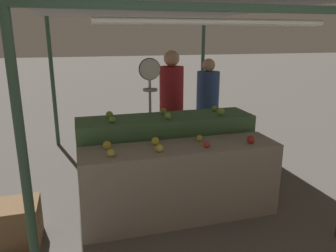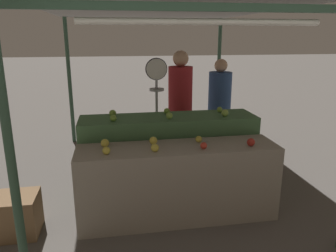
{
  "view_description": "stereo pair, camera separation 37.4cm",
  "coord_description": "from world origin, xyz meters",
  "px_view_note": "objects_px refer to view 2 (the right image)",
  "views": [
    {
      "loc": [
        -1.04,
        -3.17,
        1.99
      ],
      "look_at": [
        -0.06,
        0.3,
        0.99
      ],
      "focal_mm": 35.0,
      "sensor_mm": 36.0,
      "label": 1
    },
    {
      "loc": [
        -0.68,
        -3.25,
        1.99
      ],
      "look_at": [
        -0.06,
        0.3,
        0.99
      ],
      "focal_mm": 35.0,
      "sensor_mm": 36.0,
      "label": 2
    }
  ],
  "objects_px": {
    "person_customer_left": "(219,101)",
    "wooden_crate_side": "(18,215)",
    "produce_scale": "(157,91)",
    "person_vendor_at_scale": "(180,101)"
  },
  "relations": [
    {
      "from": "produce_scale",
      "to": "person_customer_left",
      "type": "distance_m",
      "value": 1.41
    },
    {
      "from": "person_vendor_at_scale",
      "to": "wooden_crate_side",
      "type": "distance_m",
      "value": 2.69
    },
    {
      "from": "person_customer_left",
      "to": "wooden_crate_side",
      "type": "distance_m",
      "value": 3.48
    },
    {
      "from": "produce_scale",
      "to": "person_vendor_at_scale",
      "type": "relative_size",
      "value": 0.95
    },
    {
      "from": "produce_scale",
      "to": "person_vendor_at_scale",
      "type": "xyz_separation_m",
      "value": [
        0.41,
        0.33,
        -0.22
      ]
    },
    {
      "from": "person_vendor_at_scale",
      "to": "wooden_crate_side",
      "type": "bearing_deg",
      "value": 13.29
    },
    {
      "from": "person_customer_left",
      "to": "wooden_crate_side",
      "type": "height_order",
      "value": "person_customer_left"
    },
    {
      "from": "wooden_crate_side",
      "to": "produce_scale",
      "type": "bearing_deg",
      "value": 36.98
    },
    {
      "from": "produce_scale",
      "to": "wooden_crate_side",
      "type": "bearing_deg",
      "value": -143.02
    },
    {
      "from": "person_customer_left",
      "to": "wooden_crate_side",
      "type": "xyz_separation_m",
      "value": [
        -2.79,
        -1.95,
        -0.72
      ]
    }
  ]
}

